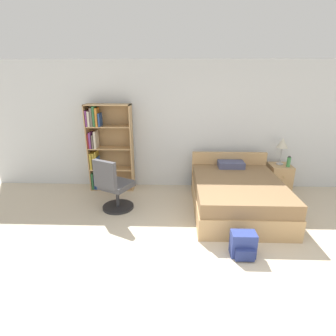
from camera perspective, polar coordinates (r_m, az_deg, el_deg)
The scene contains 9 objects.
ground_plane at distance 3.19m, azimuth 12.26°, elevation -26.64°, with size 14.00×14.00×0.00m, color beige.
wall_back at distance 5.52m, azimuth 7.47°, elevation 8.90°, with size 9.00×0.06×2.60m.
bookshelf at distance 5.53m, azimuth -13.65°, elevation 4.67°, with size 0.90×0.31×1.77m.
bed at distance 4.84m, azimuth 14.70°, elevation -5.52°, with size 1.50×1.92×0.83m.
office_chair at distance 4.70m, azimuth -11.75°, elevation -4.19°, with size 0.66×0.71×0.98m.
nightstand at distance 5.85m, azimuth 22.96°, elevation -2.13°, with size 0.42×0.46×0.59m.
table_lamp at distance 5.68m, azimuth 23.67°, elevation 4.81°, with size 0.22×0.22×0.54m.
water_bottle at distance 5.67m, azimuth 24.78°, elevation 1.24°, with size 0.07×0.07×0.22m.
backpack_blue at distance 3.75m, azimuth 16.04°, elevation -15.82°, with size 0.32×0.27×0.34m.
Camera 1 is at (-0.53, -2.18, 2.26)m, focal length 28.00 mm.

